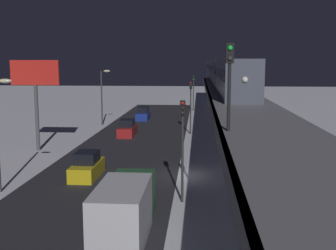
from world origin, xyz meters
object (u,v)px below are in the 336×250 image
Objects in this scene: sedan_blue at (143,114)px; rail_signal at (230,72)px; sedan_red at (127,129)px; traffic_light_near at (183,136)px; sedan_yellow at (87,167)px; subway_train at (220,71)px; box_truck at (126,208)px; traffic_light_far at (193,87)px; commercial_billboard at (35,82)px; traffic_light_mid at (191,100)px.

rail_signal is at bearing 102.80° from sedan_blue.
rail_signal is 31.72m from sedan_red.
sedan_yellow is at bearing -34.97° from traffic_light_near.
sedan_red is at bearing 59.15° from subway_train.
traffic_light_far is (-2.70, -54.88, 2.85)m from box_truck.
sedan_blue is 0.48× the size of commercial_billboard.
rail_signal is 0.92× the size of sedan_yellow.
subway_train is at bearing -92.37° from rail_signal.
sedan_yellow is 0.49× the size of commercial_billboard.
subway_train is 18.52× the size of rail_signal.
box_truck is (7.07, 48.06, -5.99)m from subway_train.
subway_train is 11.57× the size of traffic_light_near.
sedan_blue is 1.01× the size of sedan_red.
box_truck is at bearing 99.67° from sedan_red.
traffic_light_near reaches higher than sedan_blue.
traffic_light_near is 20.85m from commercial_billboard.
commercial_billboard is (14.91, 10.63, 2.63)m from traffic_light_mid.
sedan_red is 0.66× the size of traffic_light_far.
rail_signal is 0.62× the size of traffic_light_near.
box_truck reaches higher than sedan_blue.
sedan_blue is (9.84, -43.31, -7.49)m from rail_signal.
subway_train is 8.32× the size of commercial_billboard.
sedan_yellow is 11.29m from box_truck.
subway_train is 40.20m from sedan_yellow.
traffic_light_near reaches higher than box_truck.
traffic_light_far is (-7.50, -44.67, 3.40)m from sedan_yellow.
subway_train reaches higher than traffic_light_far.
commercial_billboard reaches higher than sedan_yellow.
sedan_blue is 14.10m from sedan_red.
commercial_billboard is at bearing 50.17° from sedan_red.
traffic_light_near is (-7.50, 5.25, 3.40)m from sedan_yellow.
sedan_red is 13.05m from commercial_billboard.
traffic_light_mid reaches higher than sedan_blue.
sedan_red is (9.84, -29.21, -7.49)m from rail_signal.
box_truck is at bearing 96.48° from sedan_blue.
subway_train is 24.06m from sedan_red.
box_truck is 1.16× the size of traffic_light_mid.
sedan_red is at bearing -72.10° from traffic_light_near.
sedan_blue is 42.56m from box_truck.
subway_train is at bearing -103.56° from traffic_light_mid.
traffic_light_near is 1.00× the size of traffic_light_far.
rail_signal is 0.62× the size of traffic_light_mid.
rail_signal reaches higher than box_truck.
sedan_red is at bearing -71.38° from rail_signal.
traffic_light_mid reaches higher than sedan_yellow.
sedan_blue is at bearing -77.20° from rail_signal.
traffic_light_mid is 1.00× the size of traffic_light_far.
commercial_billboard is (7.41, 8.89, 6.03)m from sedan_red.
sedan_blue is at bearing -90.00° from sedan_yellow.
sedan_blue is 24.90m from commercial_billboard.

